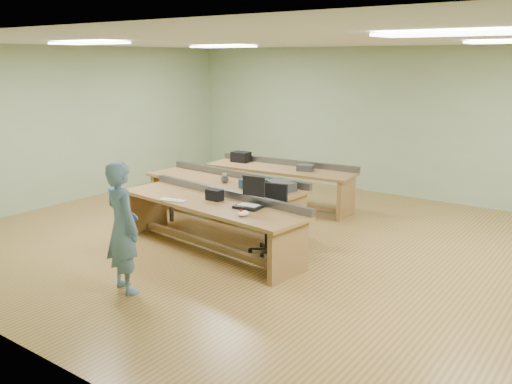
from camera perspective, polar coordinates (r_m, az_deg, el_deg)
floor at (r=8.19m, az=3.74°, el=-5.81°), size 10.00×10.00×0.00m
ceiling at (r=7.72m, az=4.10°, el=15.66°), size 10.00×10.00×0.00m
wall_back at (r=11.38m, az=14.78°, el=7.09°), size 10.00×0.04×3.00m
wall_front at (r=4.97m, az=-21.42°, el=-1.74°), size 10.00×0.04×3.00m
wall_left at (r=11.27m, az=-18.32°, el=6.79°), size 0.04×8.00×3.00m
fluor_panels at (r=7.72m, az=4.10°, el=15.44°), size 6.20×3.50×0.03m
workbench_front at (r=7.89m, az=-4.77°, el=-2.30°), size 3.25×1.19×0.86m
workbench_mid at (r=9.20m, az=-3.28°, el=0.05°), size 3.09×1.00×0.86m
workbench_back at (r=10.27m, az=2.56°, el=1.50°), size 2.96×1.02×0.86m
person at (r=6.65m, az=-13.86°, el=-3.64°), size 0.67×0.53×1.60m
laptop_base at (r=7.47m, az=-0.79°, el=-1.54°), size 0.38×0.32×0.04m
laptop_screen at (r=7.52m, az=-0.25°, el=0.61°), size 0.35×0.05×0.28m
keyboard at (r=7.91m, az=-8.77°, el=-0.88°), size 0.42×0.21×0.02m
trackball_mouse at (r=7.09m, az=-1.36°, el=-2.26°), size 0.20×0.21×0.07m
camera_bag at (r=7.88m, az=-4.38°, el=-0.30°), size 0.24×0.15×0.16m
task_chair at (r=7.89m, az=1.30°, el=-3.78°), size 0.65×0.65×0.99m
parts_bin_teal at (r=8.63m, az=-0.20°, el=0.93°), size 0.46×0.38×0.14m
parts_bin_grey at (r=8.51m, az=2.56°, el=0.69°), size 0.56×0.47×0.13m
mug at (r=8.99m, az=-3.30°, el=1.29°), size 0.17×0.17×0.10m
drinks_can at (r=9.11m, az=-3.34°, el=1.56°), size 0.08×0.08×0.13m
storage_box_back at (r=10.80m, az=-1.60°, el=3.72°), size 0.37×0.28×0.20m
tray_back at (r=9.98m, az=5.21°, el=2.56°), size 0.33×0.28×0.12m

